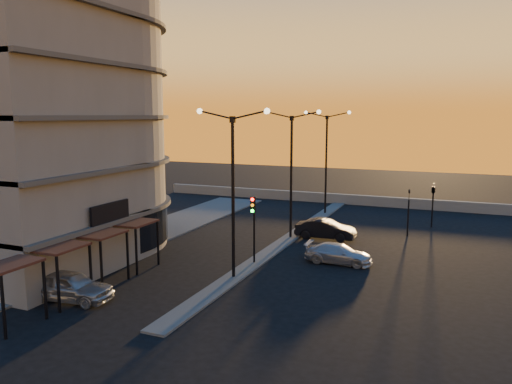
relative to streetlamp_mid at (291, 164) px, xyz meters
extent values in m
plane|color=black|center=(0.00, -10.00, -5.59)|extent=(120.00, 120.00, 0.00)
cube|color=#4C4B49|center=(-10.50, -6.00, -5.53)|extent=(5.00, 40.00, 0.12)
cube|color=#4C4B49|center=(0.00, 0.00, -5.53)|extent=(1.20, 36.00, 0.12)
cube|color=slate|center=(2.00, 16.00, -5.09)|extent=(44.00, 0.50, 1.00)
cylinder|color=slate|center=(-14.00, -8.00, 6.91)|extent=(14.00, 14.00, 25.00)
cylinder|color=black|center=(-14.00, -8.00, -3.99)|extent=(14.16, 14.16, 2.40)
cube|color=black|center=(-6.80, -12.00, -1.99)|extent=(0.15, 3.20, 1.20)
cylinder|color=black|center=(0.00, -10.00, -1.09)|extent=(0.18, 0.18, 9.00)
cube|color=black|center=(0.00, -10.00, 3.31)|extent=(0.25, 0.25, 0.35)
sphere|color=#FFE5B2|center=(-2.00, -10.00, 3.76)|extent=(0.32, 0.32, 0.32)
sphere|color=#FFE5B2|center=(2.00, -10.00, 3.76)|extent=(0.32, 0.32, 0.32)
cylinder|color=black|center=(0.00, 0.00, -1.09)|extent=(0.18, 0.18, 9.00)
cube|color=black|center=(0.00, 0.00, 3.31)|extent=(0.25, 0.25, 0.35)
sphere|color=#FFE5B2|center=(-2.00, 0.00, 3.76)|extent=(0.32, 0.32, 0.32)
sphere|color=#FFE5B2|center=(2.00, 0.00, 3.76)|extent=(0.32, 0.32, 0.32)
cylinder|color=black|center=(0.00, 10.00, -1.09)|extent=(0.18, 0.18, 9.00)
cube|color=black|center=(0.00, 10.00, 3.31)|extent=(0.25, 0.25, 0.35)
sphere|color=#FFE5B2|center=(-2.00, 10.00, 3.76)|extent=(0.32, 0.32, 0.32)
sphere|color=#FFE5B2|center=(2.00, 10.00, 3.76)|extent=(0.32, 0.32, 0.32)
cylinder|color=black|center=(0.00, -7.00, -3.99)|extent=(0.12, 0.12, 3.20)
cube|color=black|center=(0.00, -7.18, -1.84)|extent=(0.28, 0.16, 1.00)
sphere|color=#FF0C05|center=(0.00, -7.28, -1.49)|extent=(0.20, 0.20, 0.20)
sphere|color=orange|center=(0.00, -7.28, -1.84)|extent=(0.20, 0.20, 0.20)
sphere|color=#0CFF26|center=(0.00, -7.28, -2.19)|extent=(0.20, 0.20, 0.20)
cylinder|color=black|center=(8.00, 4.00, -4.19)|extent=(0.12, 0.12, 2.80)
imported|color=black|center=(8.00, 4.00, -2.39)|extent=(0.13, 0.16, 0.80)
cylinder|color=black|center=(9.50, 8.00, -4.19)|extent=(0.12, 0.12, 2.80)
imported|color=black|center=(9.50, 8.00, -2.39)|extent=(0.42, 1.99, 0.80)
imported|color=#A0A4A7|center=(-6.06, -16.17, -4.85)|extent=(4.54, 2.21, 1.49)
imported|color=black|center=(2.43, 0.88, -4.87)|extent=(4.43, 1.62, 1.45)
imported|color=#B1B4B9|center=(4.78, -4.81, -4.99)|extent=(4.17, 1.73, 1.21)
camera|label=1|loc=(11.60, -34.51, 3.57)|focal=35.00mm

